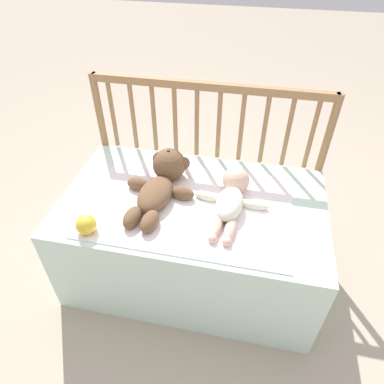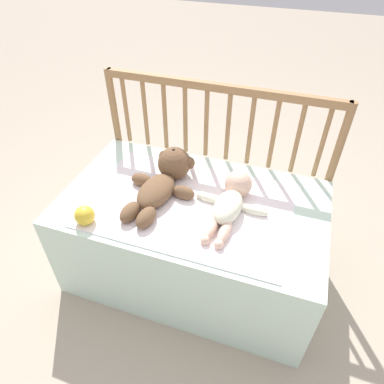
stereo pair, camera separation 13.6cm
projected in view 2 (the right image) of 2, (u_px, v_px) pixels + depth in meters
ground_plane at (193, 269)px, 1.81m from camera, size 12.00×12.00×0.00m
crib_mattress at (193, 238)px, 1.65m from camera, size 1.15×0.68×0.48m
crib_rail at (217, 135)px, 1.67m from camera, size 1.15×0.04×0.87m
blanket at (189, 205)px, 1.47m from camera, size 0.86×0.56×0.01m
teddy_bear at (164, 179)px, 1.52m from camera, size 0.32×0.47×0.15m
baby at (231, 201)px, 1.43m from camera, size 0.32×0.41×0.12m
toy_ball at (85, 215)px, 1.37m from camera, size 0.08×0.08×0.08m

